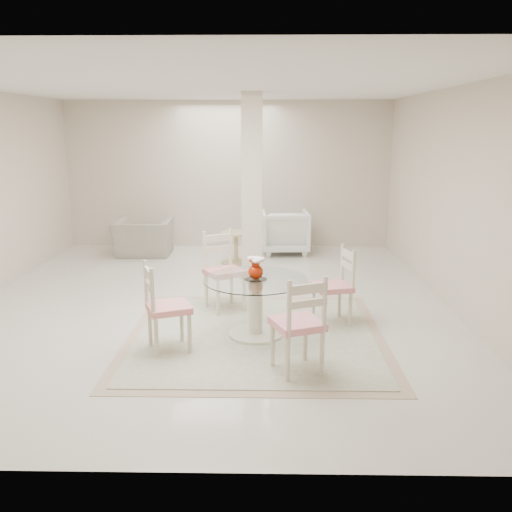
{
  "coord_description": "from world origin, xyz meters",
  "views": [
    {
      "loc": [
        0.71,
        -6.62,
        2.21
      ],
      "look_at": [
        0.6,
        -0.9,
        0.85
      ],
      "focal_mm": 38.0,
      "sensor_mm": 36.0,
      "label": 1
    }
  ],
  "objects_px": {
    "dining_chair_south": "(301,318)",
    "armchair_white": "(285,232)",
    "side_table": "(236,249)",
    "dining_chair_west": "(162,301)",
    "dining_table": "(256,307)",
    "column": "(252,188)",
    "dining_chair_east": "(338,280)",
    "red_vase": "(256,267)",
    "recliner_taupe": "(143,237)",
    "dining_chair_north": "(222,265)"
  },
  "relations": [
    {
      "from": "column",
      "to": "dining_table",
      "type": "relative_size",
      "value": 2.41
    },
    {
      "from": "side_table",
      "to": "dining_table",
      "type": "bearing_deg",
      "value": -83.1
    },
    {
      "from": "red_vase",
      "to": "recliner_taupe",
      "type": "relative_size",
      "value": 0.25
    },
    {
      "from": "dining_chair_east",
      "to": "dining_table",
      "type": "bearing_deg",
      "value": -80.32
    },
    {
      "from": "dining_chair_east",
      "to": "dining_chair_north",
      "type": "height_order",
      "value": "dining_chair_north"
    },
    {
      "from": "dining_chair_south",
      "to": "armchair_white",
      "type": "relative_size",
      "value": 1.24
    },
    {
      "from": "dining_chair_south",
      "to": "recliner_taupe",
      "type": "relative_size",
      "value": 1.07
    },
    {
      "from": "column",
      "to": "dining_chair_west",
      "type": "relative_size",
      "value": 2.66
    },
    {
      "from": "dining_table",
      "to": "dining_chair_north",
      "type": "height_order",
      "value": "dining_chair_north"
    },
    {
      "from": "column",
      "to": "dining_chair_south",
      "type": "relative_size",
      "value": 2.58
    },
    {
      "from": "dining_chair_west",
      "to": "dining_chair_south",
      "type": "relative_size",
      "value": 0.97
    },
    {
      "from": "dining_chair_west",
      "to": "side_table",
      "type": "bearing_deg",
      "value": -30.72
    },
    {
      "from": "dining_table",
      "to": "dining_chair_east",
      "type": "bearing_deg",
      "value": 23.98
    },
    {
      "from": "dining_chair_east",
      "to": "dining_chair_north",
      "type": "xyz_separation_m",
      "value": [
        -1.36,
        0.51,
        0.04
      ]
    },
    {
      "from": "red_vase",
      "to": "dining_chair_east",
      "type": "xyz_separation_m",
      "value": [
        0.92,
        0.41,
        -0.25
      ]
    },
    {
      "from": "armchair_white",
      "to": "side_table",
      "type": "relative_size",
      "value": 1.6
    },
    {
      "from": "dining_chair_west",
      "to": "recliner_taupe",
      "type": "height_order",
      "value": "dining_chair_west"
    },
    {
      "from": "dining_chair_west",
      "to": "recliner_taupe",
      "type": "relative_size",
      "value": 1.04
    },
    {
      "from": "dining_chair_south",
      "to": "red_vase",
      "type": "bearing_deg",
      "value": -87.83
    },
    {
      "from": "dining_chair_east",
      "to": "dining_chair_west",
      "type": "relative_size",
      "value": 0.98
    },
    {
      "from": "dining_chair_north",
      "to": "armchair_white",
      "type": "xyz_separation_m",
      "value": [
        0.88,
        3.13,
        -0.18
      ]
    },
    {
      "from": "dining_chair_north",
      "to": "recliner_taupe",
      "type": "height_order",
      "value": "dining_chair_north"
    },
    {
      "from": "dining_table",
      "to": "red_vase",
      "type": "relative_size",
      "value": 4.54
    },
    {
      "from": "dining_chair_east",
      "to": "side_table",
      "type": "relative_size",
      "value": 1.88
    },
    {
      "from": "column",
      "to": "dining_chair_east",
      "type": "xyz_separation_m",
      "value": [
        1.03,
        -1.99,
        -0.83
      ]
    },
    {
      "from": "dining_chair_east",
      "to": "armchair_white",
      "type": "distance_m",
      "value": 3.67
    },
    {
      "from": "dining_table",
      "to": "recliner_taupe",
      "type": "relative_size",
      "value": 1.15
    },
    {
      "from": "red_vase",
      "to": "column",
      "type": "bearing_deg",
      "value": 92.45
    },
    {
      "from": "column",
      "to": "side_table",
      "type": "relative_size",
      "value": 5.11
    },
    {
      "from": "red_vase",
      "to": "dining_chair_north",
      "type": "height_order",
      "value": "dining_chair_north"
    },
    {
      "from": "red_vase",
      "to": "dining_chair_west",
      "type": "relative_size",
      "value": 0.24
    },
    {
      "from": "red_vase",
      "to": "armchair_white",
      "type": "height_order",
      "value": "red_vase"
    },
    {
      "from": "dining_chair_north",
      "to": "dining_chair_west",
      "type": "relative_size",
      "value": 1.06
    },
    {
      "from": "dining_chair_west",
      "to": "recliner_taupe",
      "type": "distance_m",
      "value": 4.4
    },
    {
      "from": "dining_table",
      "to": "side_table",
      "type": "relative_size",
      "value": 2.12
    },
    {
      "from": "column",
      "to": "side_table",
      "type": "height_order",
      "value": "column"
    },
    {
      "from": "dining_table",
      "to": "dining_chair_east",
      "type": "xyz_separation_m",
      "value": [
        0.93,
        0.41,
        0.19
      ]
    },
    {
      "from": "armchair_white",
      "to": "red_vase",
      "type": "bearing_deg",
      "value": 80.66
    },
    {
      "from": "dining_table",
      "to": "dining_chair_west",
      "type": "distance_m",
      "value": 1.04
    },
    {
      "from": "armchair_white",
      "to": "side_table",
      "type": "xyz_separation_m",
      "value": [
        -0.84,
        -0.82,
        -0.14
      ]
    },
    {
      "from": "red_vase",
      "to": "dining_chair_west",
      "type": "xyz_separation_m",
      "value": [
        -0.93,
        -0.42,
        -0.24
      ]
    },
    {
      "from": "column",
      "to": "recliner_taupe",
      "type": "xyz_separation_m",
      "value": [
        -1.96,
        1.42,
        -1.03
      ]
    },
    {
      "from": "column",
      "to": "armchair_white",
      "type": "bearing_deg",
      "value": 71.63
    },
    {
      "from": "dining_table",
      "to": "side_table",
      "type": "xyz_separation_m",
      "value": [
        -0.39,
        3.23,
        -0.09
      ]
    },
    {
      "from": "column",
      "to": "recliner_taupe",
      "type": "distance_m",
      "value": 2.63
    },
    {
      "from": "dining_chair_south",
      "to": "side_table",
      "type": "height_order",
      "value": "dining_chair_south"
    },
    {
      "from": "dining_chair_north",
      "to": "dining_chair_west",
      "type": "distance_m",
      "value": 1.43
    },
    {
      "from": "dining_chair_south",
      "to": "recliner_taupe",
      "type": "height_order",
      "value": "dining_chair_south"
    },
    {
      "from": "column",
      "to": "dining_chair_south",
      "type": "height_order",
      "value": "column"
    },
    {
      "from": "column",
      "to": "dining_chair_north",
      "type": "relative_size",
      "value": 2.51
    }
  ]
}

